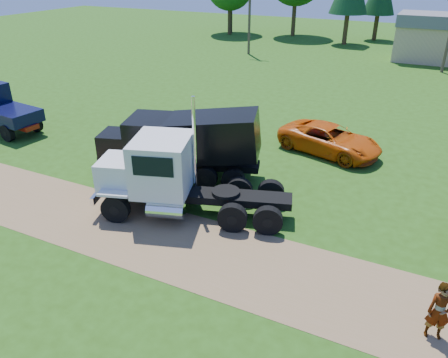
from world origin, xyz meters
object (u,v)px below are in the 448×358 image
at_px(black_dump_truck, 184,141).
at_px(orange_pickup, 330,139).
at_px(white_semi_tractor, 165,176).
at_px(spectator_a, 439,311).

distance_m(black_dump_truck, orange_pickup, 8.39).
xyz_separation_m(white_semi_tractor, black_dump_truck, (-0.98, 3.16, 0.22)).
height_order(black_dump_truck, orange_pickup, black_dump_truck).
xyz_separation_m(orange_pickup, spectator_a, (6.02, -11.83, 0.14)).
height_order(white_semi_tractor, orange_pickup, white_semi_tractor).
bearing_deg(white_semi_tractor, spectator_a, -31.23).
xyz_separation_m(white_semi_tractor, spectator_a, (10.66, -2.55, -0.75)).
bearing_deg(orange_pickup, white_semi_tractor, 168.97).
bearing_deg(orange_pickup, black_dump_truck, 153.03).
bearing_deg(orange_pickup, spectator_a, -137.50).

